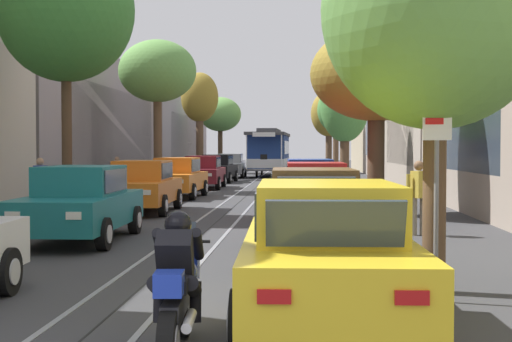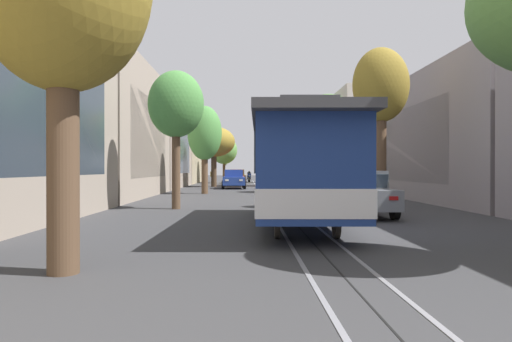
{
  "view_description": "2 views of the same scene",
  "coord_description": "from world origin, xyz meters",
  "px_view_note": "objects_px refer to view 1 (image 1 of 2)",
  "views": [
    {
      "loc": [
        2.24,
        -4.1,
        1.96
      ],
      "look_at": [
        0.57,
        21.76,
        1.11
      ],
      "focal_mm": 49.36,
      "sensor_mm": 36.0,
      "label": 1
    },
    {
      "loc": [
        1.5,
        57.89,
        1.65
      ],
      "look_at": [
        0.45,
        12.14,
        1.43
      ],
      "focal_mm": 31.54,
      "sensor_mm": 36.0,
      "label": 2
    }
  ],
  "objects_px": {
    "parked_car_grey_far_left": "(230,166)",
    "motorcycle_with_rider": "(177,289)",
    "parked_car_orange_fourth_left": "(177,177)",
    "street_tree_kerb_right_second": "(376,75)",
    "parked_car_red_mid_right": "(315,192)",
    "street_tree_kerb_right_fourth": "(336,111)",
    "street_tree_kerb_left_fourth": "(200,100)",
    "pedestrian_on_right_pavement": "(419,193)",
    "street_tree_kerb_right_far": "(329,115)",
    "parked_car_maroon_fifth_left": "(203,172)",
    "street_tree_kerb_right_mid": "(345,105)",
    "pedestrian_on_left_pavement": "(117,172)",
    "parked_car_yellow_near_right": "(326,252)",
    "street_tree_kerb_right_near": "(436,10)",
    "street_tree_kerb_left_far": "(220,115)",
    "parked_car_teal_second_left": "(80,203)",
    "street_tree_kerb_left_mid": "(157,72)",
    "parked_car_blue_fourth_right": "(310,182)",
    "parked_car_orange_mid_left": "(142,186)",
    "parked_car_brown_second_right": "(313,211)",
    "parked_car_black_sixth_left": "(217,168)",
    "cable_car_trolley": "(269,152)",
    "street_tree_kerb_left_second": "(66,11)",
    "pedestrian_crossing_far": "(40,182)",
    "street_sign_post": "(437,175)"
  },
  "relations": [
    {
      "from": "pedestrian_on_left_pavement",
      "to": "street_tree_kerb_right_near",
      "type": "bearing_deg",
      "value": -64.96
    },
    {
      "from": "street_tree_kerb_left_fourth",
      "to": "street_tree_kerb_right_second",
      "type": "distance_m",
      "value": 24.32
    },
    {
      "from": "street_tree_kerb_left_far",
      "to": "street_tree_kerb_right_far",
      "type": "xyz_separation_m",
      "value": [
        8.42,
        0.46,
        0.01
      ]
    },
    {
      "from": "parked_car_blue_fourth_right",
      "to": "street_tree_kerb_right_far",
      "type": "bearing_deg",
      "value": 86.56
    },
    {
      "from": "parked_car_brown_second_right",
      "to": "street_tree_kerb_right_far",
      "type": "height_order",
      "value": "street_tree_kerb_right_far"
    },
    {
      "from": "parked_car_red_mid_right",
      "to": "street_tree_kerb_right_near",
      "type": "distance_m",
      "value": 9.57
    },
    {
      "from": "parked_car_orange_mid_left",
      "to": "street_tree_kerb_left_far",
      "type": "height_order",
      "value": "street_tree_kerb_left_far"
    },
    {
      "from": "street_tree_kerb_left_mid",
      "to": "street_tree_kerb_right_near",
      "type": "bearing_deg",
      "value": -69.11
    },
    {
      "from": "pedestrian_on_right_pavement",
      "to": "pedestrian_on_left_pavement",
      "type": "bearing_deg",
      "value": 125.44
    },
    {
      "from": "street_tree_kerb_left_mid",
      "to": "parked_car_orange_fourth_left",
      "type": "bearing_deg",
      "value": -67.72
    },
    {
      "from": "parked_car_red_mid_right",
      "to": "pedestrian_crossing_far",
      "type": "bearing_deg",
      "value": 168.55
    },
    {
      "from": "parked_car_orange_fourth_left",
      "to": "pedestrian_on_left_pavement",
      "type": "distance_m",
      "value": 5.11
    },
    {
      "from": "street_tree_kerb_left_fourth",
      "to": "pedestrian_on_right_pavement",
      "type": "height_order",
      "value": "street_tree_kerb_left_fourth"
    },
    {
      "from": "parked_car_orange_fourth_left",
      "to": "cable_car_trolley",
      "type": "relative_size",
      "value": 0.48
    },
    {
      "from": "cable_car_trolley",
      "to": "street_sign_post",
      "type": "height_order",
      "value": "cable_car_trolley"
    },
    {
      "from": "parked_car_red_mid_right",
      "to": "motorcycle_with_rider",
      "type": "bearing_deg",
      "value": -97.16
    },
    {
      "from": "parked_car_blue_fourth_right",
      "to": "street_tree_kerb_left_far",
      "type": "distance_m",
      "value": 31.17
    },
    {
      "from": "street_tree_kerb_right_mid",
      "to": "street_tree_kerb_right_fourth",
      "type": "xyz_separation_m",
      "value": [
        0.15,
        11.23,
        0.28
      ]
    },
    {
      "from": "parked_car_yellow_near_right",
      "to": "street_tree_kerb_left_mid",
      "type": "bearing_deg",
      "value": 106.03
    },
    {
      "from": "street_tree_kerb_right_fourth",
      "to": "motorcycle_with_rider",
      "type": "relative_size",
      "value": 2.86
    },
    {
      "from": "parked_car_brown_second_right",
      "to": "parked_car_red_mid_right",
      "type": "distance_m",
      "value": 5.56
    },
    {
      "from": "street_tree_kerb_left_fourth",
      "to": "street_tree_kerb_right_near",
      "type": "xyz_separation_m",
      "value": [
        8.12,
        -33.92,
        -1.13
      ]
    },
    {
      "from": "parked_car_red_mid_right",
      "to": "street_tree_kerb_right_second",
      "type": "distance_m",
      "value": 4.34
    },
    {
      "from": "street_tree_kerb_left_far",
      "to": "street_tree_kerb_right_mid",
      "type": "height_order",
      "value": "street_tree_kerb_left_far"
    },
    {
      "from": "parked_car_red_mid_right",
      "to": "street_tree_kerb_right_far",
      "type": "relative_size",
      "value": 0.68
    },
    {
      "from": "pedestrian_on_right_pavement",
      "to": "street_tree_kerb_left_mid",
      "type": "bearing_deg",
      "value": 120.63
    },
    {
      "from": "parked_car_yellow_near_right",
      "to": "motorcycle_with_rider",
      "type": "relative_size",
      "value": 2.21
    },
    {
      "from": "street_tree_kerb_right_near",
      "to": "street_tree_kerb_right_second",
      "type": "xyz_separation_m",
      "value": [
        0.39,
        11.16,
        0.28
      ]
    },
    {
      "from": "parked_car_yellow_near_right",
      "to": "pedestrian_on_right_pavement",
      "type": "distance_m",
      "value": 8.4
    },
    {
      "from": "parked_car_black_sixth_left",
      "to": "street_tree_kerb_right_near",
      "type": "height_order",
      "value": "street_tree_kerb_right_near"
    },
    {
      "from": "parked_car_red_mid_right",
      "to": "motorcycle_with_rider",
      "type": "distance_m",
      "value": 12.25
    },
    {
      "from": "street_tree_kerb_right_mid",
      "to": "cable_car_trolley",
      "type": "relative_size",
      "value": 0.63
    },
    {
      "from": "parked_car_maroon_fifth_left",
      "to": "pedestrian_on_left_pavement",
      "type": "distance_m",
      "value": 4.37
    },
    {
      "from": "parked_car_orange_fourth_left",
      "to": "street_tree_kerb_left_second",
      "type": "distance_m",
      "value": 9.39
    },
    {
      "from": "parked_car_black_sixth_left",
      "to": "cable_car_trolley",
      "type": "bearing_deg",
      "value": 74.68
    },
    {
      "from": "parked_car_red_mid_right",
      "to": "parked_car_maroon_fifth_left",
      "type": "bearing_deg",
      "value": 108.67
    },
    {
      "from": "parked_car_orange_fourth_left",
      "to": "street_tree_kerb_right_second",
      "type": "distance_m",
      "value": 10.26
    },
    {
      "from": "parked_car_grey_far_left",
      "to": "motorcycle_with_rider",
      "type": "xyz_separation_m",
      "value": [
        3.53,
        -39.82,
        -0.15
      ]
    },
    {
      "from": "parked_car_blue_fourth_right",
      "to": "cable_car_trolley",
      "type": "height_order",
      "value": "cable_car_trolley"
    },
    {
      "from": "street_tree_kerb_right_mid",
      "to": "street_tree_kerb_right_far",
      "type": "relative_size",
      "value": 0.91
    },
    {
      "from": "street_tree_kerb_left_mid",
      "to": "street_tree_kerb_left_fourth",
      "type": "bearing_deg",
      "value": 89.51
    },
    {
      "from": "street_tree_kerb_right_near",
      "to": "parked_car_red_mid_right",
      "type": "bearing_deg",
      "value": 99.01
    },
    {
      "from": "parked_car_black_sixth_left",
      "to": "parked_car_orange_fourth_left",
      "type": "bearing_deg",
      "value": -90.49
    },
    {
      "from": "parked_car_orange_fourth_left",
      "to": "pedestrian_on_left_pavement",
      "type": "relative_size",
      "value": 2.8
    },
    {
      "from": "parked_car_maroon_fifth_left",
      "to": "street_tree_kerb_right_far",
      "type": "relative_size",
      "value": 0.68
    },
    {
      "from": "parked_car_red_mid_right",
      "to": "street_tree_kerb_right_fourth",
      "type": "xyz_separation_m",
      "value": [
        1.75,
        24.9,
        3.42
      ]
    },
    {
      "from": "street_tree_kerb_right_mid",
      "to": "street_tree_kerb_left_far",
      "type": "bearing_deg",
      "value": 110.48
    },
    {
      "from": "street_tree_kerb_left_mid",
      "to": "street_tree_kerb_left_far",
      "type": "xyz_separation_m",
      "value": [
        0.13,
        23.22,
        -0.8
      ]
    },
    {
      "from": "street_tree_kerb_left_far",
      "to": "parked_car_teal_second_left",
      "type": "bearing_deg",
      "value": -87.65
    },
    {
      "from": "parked_car_black_sixth_left",
      "to": "motorcycle_with_rider",
      "type": "xyz_separation_m",
      "value": [
        3.64,
        -33.54,
        -0.15
      ]
    }
  ]
}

